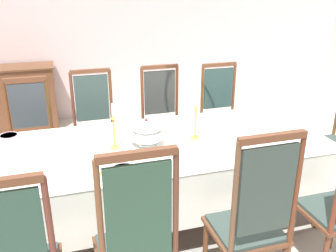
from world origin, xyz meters
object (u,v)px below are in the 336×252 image
at_px(chair_north_d, 222,113).
at_px(soup_tureen, 146,132).
at_px(candlestick_west, 114,131).
at_px(bowl_near_left, 9,137).
at_px(chair_south_b, 136,242).
at_px(bowl_near_right, 124,171).
at_px(candlestick_east, 195,120).
at_px(chair_north_b, 95,125).
at_px(chair_north_c, 163,118).
at_px(dining_table, 156,151).
at_px(chair_south_c, 252,220).
at_px(sideboard, 2,100).
at_px(spoon_secondary, 103,175).
at_px(chair_north_a, 31,133).

bearing_deg(chair_north_d, soup_tureen, 41.18).
bearing_deg(candlestick_west, bowl_near_left, 151.89).
bearing_deg(soup_tureen, chair_south_b, -107.49).
bearing_deg(bowl_near_right, bowl_near_left, 132.70).
distance_m(chair_north_d, candlestick_east, 1.24).
relative_size(chair_north_b, candlestick_east, 2.94).
distance_m(chair_north_c, soup_tureen, 1.09).
height_order(chair_north_b, candlestick_west, chair_north_b).
distance_m(dining_table, chair_south_b, 1.05).
height_order(chair_south_c, sideboard, chair_south_c).
bearing_deg(sideboard, chair_south_c, 116.50).
height_order(chair_north_d, candlestick_west, chair_north_d).
xyz_separation_m(chair_south_b, spoon_secondary, (-0.09, 0.57, 0.14)).
bearing_deg(chair_south_c, sideboard, 116.50).
bearing_deg(chair_north_b, spoon_secondary, 86.17).
bearing_deg(candlestick_east, sideboard, 124.26).
bearing_deg(chair_south_b, dining_table, 68.40).
bearing_deg(sideboard, chair_north_a, 105.12).
bearing_deg(chair_north_c, candlestick_west, 55.24).
distance_m(dining_table, sideboard, 3.02).
xyz_separation_m(dining_table, candlestick_west, (-0.33, -0.00, 0.22)).
bearing_deg(sideboard, bowl_near_right, 109.99).
height_order(bowl_near_left, sideboard, sideboard).
bearing_deg(bowl_near_left, chair_north_c, 20.02).
relative_size(chair_south_c, candlestick_west, 3.35).
bearing_deg(chair_north_c, soup_tureen, 66.66).
height_order(bowl_near_left, bowl_near_right, bowl_near_right).
bearing_deg(candlestick_east, chair_south_c, -89.63).
bearing_deg(chair_north_a, candlestick_east, 144.20).
distance_m(chair_north_a, bowl_near_left, 0.59).
height_order(chair_north_a, chair_north_c, chair_north_c).
height_order(dining_table, candlestick_west, candlestick_west).
distance_m(chair_south_b, spoon_secondary, 0.59).
relative_size(chair_north_c, chair_north_d, 1.02).
bearing_deg(bowl_near_left, sideboard, 98.22).
xyz_separation_m(chair_north_b, bowl_near_right, (0.04, -1.40, 0.19)).
xyz_separation_m(bowl_near_right, sideboard, (-1.12, 3.07, -0.33)).
bearing_deg(soup_tureen, chair_north_c, 66.66).
xyz_separation_m(dining_table, bowl_near_left, (-1.14, 0.43, 0.09)).
relative_size(dining_table, bowl_near_right, 14.34).
xyz_separation_m(chair_north_a, soup_tureen, (0.93, -0.97, 0.29)).
relative_size(chair_north_a, candlestick_west, 3.01).
xyz_separation_m(candlestick_east, bowl_near_left, (-1.48, 0.43, -0.14)).
bearing_deg(chair_north_a, spoon_secondary, 111.11).
distance_m(chair_north_a, sideboard, 1.73).
bearing_deg(chair_north_a, bowl_near_left, 76.26).
xyz_separation_m(chair_north_a, bowl_near_right, (0.67, -1.40, 0.20)).
distance_m(chair_north_d, soup_tureen, 1.50).
height_order(dining_table, spoon_secondary, spoon_secondary).
bearing_deg(chair_north_a, dining_table, 136.19).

